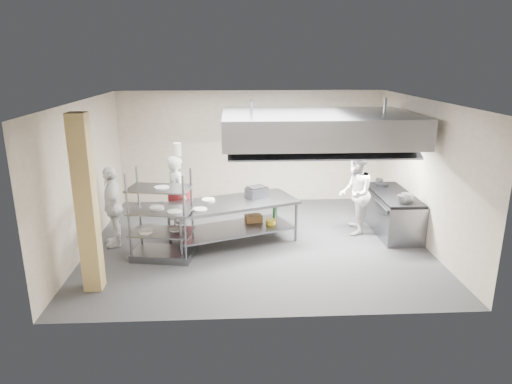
{
  "coord_description": "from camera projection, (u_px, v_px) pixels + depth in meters",
  "views": [
    {
      "loc": [
        -0.5,
        -9.11,
        3.79
      ],
      "look_at": [
        -0.02,
        0.2,
        1.06
      ],
      "focal_mm": 32.0,
      "sensor_mm": 36.0,
      "label": 1
    }
  ],
  "objects": [
    {
      "name": "wall_right",
      "position": [
        423.0,
        172.0,
        9.57
      ],
      "size": [
        0.0,
        6.0,
        6.0
      ],
      "primitive_type": "plane",
      "rotation": [
        1.57,
        0.0,
        -1.57
      ],
      "color": "#9F917E",
      "rests_on": "ground"
    },
    {
      "name": "hood_strip_a",
      "position": [
        275.0,
        143.0,
        9.64
      ],
      "size": [
        1.6,
        0.12,
        0.04
      ],
      "primitive_type": "cube",
      "color": "white",
      "rests_on": "exhaust_hood"
    },
    {
      "name": "chef_plating",
      "position": [
        113.0,
        206.0,
        9.45
      ],
      "size": [
        0.66,
        1.07,
        1.7
      ],
      "primitive_type": "imported",
      "rotation": [
        0.0,
        0.0,
        -1.3
      ],
      "color": "white",
      "rests_on": "floor"
    },
    {
      "name": "island_worktop",
      "position": [
        233.0,
        203.0,
        9.57
      ],
      "size": [
        2.9,
        2.0,
        0.06
      ],
      "primitive_type": "cube",
      "rotation": [
        0.0,
        0.0,
        0.37
      ],
      "color": "gray",
      "rests_on": "island"
    },
    {
      "name": "wicker_basket",
      "position": [
        254.0,
        218.0,
        10.09
      ],
      "size": [
        0.41,
        0.33,
        0.16
      ],
      "primitive_type": "cube",
      "rotation": [
        0.0,
        0.0,
        0.25
      ],
      "color": "olive",
      "rests_on": "island_undershelf"
    },
    {
      "name": "hood_strip_b",
      "position": [
        359.0,
        142.0,
        9.73
      ],
      "size": [
        1.6,
        0.12,
        0.04
      ],
      "primitive_type": "cube",
      "color": "white",
      "rests_on": "exhaust_hood"
    },
    {
      "name": "floor",
      "position": [
        257.0,
        242.0,
        9.82
      ],
      "size": [
        7.0,
        7.0,
        0.0
      ],
      "primitive_type": "plane",
      "color": "#313133",
      "rests_on": "ground"
    },
    {
      "name": "griddle",
      "position": [
        257.0,
        192.0,
        9.86
      ],
      "size": [
        0.54,
        0.5,
        0.21
      ],
      "primitive_type": "cube",
      "rotation": [
        0.0,
        0.0,
        0.51
      ],
      "color": "slate",
      "rests_on": "island_worktop"
    },
    {
      "name": "range_top",
      "position": [
        393.0,
        194.0,
        10.21
      ],
      "size": [
        0.78,
        1.96,
        0.06
      ],
      "primitive_type": "cube",
      "color": "black",
      "rests_on": "cooking_range"
    },
    {
      "name": "wall_back",
      "position": [
        251.0,
        147.0,
        12.27
      ],
      "size": [
        7.0,
        0.0,
        7.0
      ],
      "primitive_type": "plane",
      "rotation": [
        1.57,
        0.0,
        0.0
      ],
      "color": "#9F917E",
      "rests_on": "ground"
    },
    {
      "name": "island",
      "position": [
        233.0,
        222.0,
        9.69
      ],
      "size": [
        2.9,
        2.0,
        0.91
      ],
      "primitive_type": null,
      "rotation": [
        0.0,
        0.0,
        0.37
      ],
      "color": "gray",
      "rests_on": "floor"
    },
    {
      "name": "exhaust_hood",
      "position": [
        318.0,
        127.0,
        9.59
      ],
      "size": [
        4.0,
        2.5,
        0.6
      ],
      "primitive_type": "cube",
      "color": "gray",
      "rests_on": "ceiling"
    },
    {
      "name": "stockpot",
      "position": [
        407.0,
        198.0,
        9.56
      ],
      "size": [
        0.26,
        0.26,
        0.18
      ],
      "primitive_type": "cylinder",
      "color": "slate",
      "rests_on": "range_top"
    },
    {
      "name": "chef_head",
      "position": [
        178.0,
        196.0,
        10.0
      ],
      "size": [
        0.7,
        0.78,
        1.8
      ],
      "primitive_type": "imported",
      "rotation": [
        0.0,
        0.0,
        2.09
      ],
      "color": "white",
      "rests_on": "floor"
    },
    {
      "name": "pass_rack",
      "position": [
        161.0,
        215.0,
        8.8
      ],
      "size": [
        1.27,
        0.87,
        1.77
      ],
      "primitive_type": null,
      "rotation": [
        0.0,
        0.0,
        -0.16
      ],
      "color": "slate",
      "rests_on": "floor"
    },
    {
      "name": "wall_left",
      "position": [
        85.0,
        177.0,
        9.22
      ],
      "size": [
        0.0,
        6.0,
        6.0
      ],
      "primitive_type": "plane",
      "rotation": [
        1.57,
        0.0,
        1.57
      ],
      "color": "#9F917E",
      "rests_on": "ground"
    },
    {
      "name": "column",
      "position": [
        86.0,
        205.0,
        7.43
      ],
      "size": [
        0.3,
        0.3,
        3.0
      ],
      "primitive_type": "cube",
      "color": "#D9B96F",
      "rests_on": "floor"
    },
    {
      "name": "ceiling",
      "position": [
        257.0,
        100.0,
        8.98
      ],
      "size": [
        7.0,
        7.0,
        0.0
      ],
      "primitive_type": "plane",
      "rotation": [
        3.14,
        0.0,
        0.0
      ],
      "color": "silver",
      "rests_on": "wall_back"
    },
    {
      "name": "chef_line",
      "position": [
        355.0,
        193.0,
        10.1
      ],
      "size": [
        0.89,
        1.04,
        1.84
      ],
      "primitive_type": "imported",
      "rotation": [
        0.0,
        0.0,
        -1.81
      ],
      "color": "white",
      "rests_on": "floor"
    },
    {
      "name": "wall_shelf",
      "position": [
        318.0,
        148.0,
        12.21
      ],
      "size": [
        1.5,
        0.28,
        0.04
      ],
      "primitive_type": "cube",
      "color": "gray",
      "rests_on": "wall_back"
    },
    {
      "name": "cooking_range",
      "position": [
        391.0,
        213.0,
        10.34
      ],
      "size": [
        0.8,
        2.0,
        0.84
      ],
      "primitive_type": "cube",
      "color": "slate",
      "rests_on": "floor"
    },
    {
      "name": "island_undershelf",
      "position": [
        233.0,
        229.0,
        9.73
      ],
      "size": [
        2.66,
        1.82,
        0.04
      ],
      "primitive_type": "cube",
      "rotation": [
        0.0,
        0.0,
        0.37
      ],
      "color": "slate",
      "rests_on": "island"
    },
    {
      "name": "plate_stack",
      "position": [
        162.0,
        231.0,
        8.89
      ],
      "size": [
        0.28,
        0.28,
        0.05
      ],
      "primitive_type": "cylinder",
      "color": "white",
      "rests_on": "pass_rack"
    }
  ]
}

